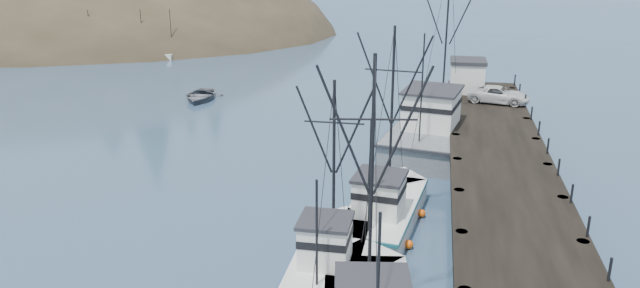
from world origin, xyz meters
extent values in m
cube|color=black|center=(14.00, 16.00, 1.75)|extent=(6.00, 44.00, 0.50)
cylinder|color=black|center=(11.40, 6.00, 1.00)|extent=(0.56, 0.56, 2.00)
cylinder|color=black|center=(16.60, 6.00, 1.00)|extent=(0.56, 0.56, 2.00)
cylinder|color=black|center=(11.40, 11.00, 1.00)|extent=(0.56, 0.56, 2.00)
cylinder|color=black|center=(16.60, 11.00, 1.00)|extent=(0.56, 0.56, 2.00)
cylinder|color=black|center=(11.40, 16.00, 1.00)|extent=(0.56, 0.56, 2.00)
cylinder|color=black|center=(16.60, 16.00, 1.00)|extent=(0.56, 0.56, 2.00)
cylinder|color=black|center=(11.40, 21.00, 1.00)|extent=(0.56, 0.56, 2.00)
cylinder|color=black|center=(16.60, 21.00, 1.00)|extent=(0.56, 0.56, 2.00)
cylinder|color=black|center=(11.40, 26.00, 1.00)|extent=(0.56, 0.56, 2.00)
cylinder|color=black|center=(16.60, 26.00, 1.00)|extent=(0.56, 0.56, 2.00)
cylinder|color=black|center=(11.40, 31.00, 1.00)|extent=(0.56, 0.56, 2.00)
cylinder|color=black|center=(16.60, 31.00, 1.00)|extent=(0.56, 0.56, 2.00)
cylinder|color=black|center=(11.40, 36.00, 1.00)|extent=(0.56, 0.56, 2.00)
cylinder|color=black|center=(16.60, 36.00, 1.00)|extent=(0.56, 0.56, 2.00)
cube|color=beige|center=(-38.00, 56.00, 1.40)|extent=(4.00, 5.00, 2.80)
cube|color=beige|center=(-44.00, 60.00, 1.40)|extent=(4.00, 5.00, 2.80)
cube|color=beige|center=(-34.00, 62.00, 1.40)|extent=(4.00, 5.00, 2.80)
cube|color=silver|center=(-23.52, 54.32, 0.30)|extent=(1.00, 3.50, 0.90)
cylinder|color=black|center=(-23.52, 54.32, 3.20)|extent=(0.08, 0.08, 6.00)
cube|color=silver|center=(-33.04, 51.43, 0.30)|extent=(1.00, 3.50, 0.90)
cylinder|color=black|center=(-33.04, 51.43, 3.20)|extent=(0.08, 0.08, 6.00)
cube|color=silver|center=(-30.51, 63.67, 0.30)|extent=(1.00, 3.50, 0.90)
cylinder|color=black|center=(-30.51, 63.67, 3.20)|extent=(0.08, 0.08, 6.00)
cube|color=silver|center=(-37.33, 54.69, 0.30)|extent=(1.00, 3.50, 0.90)
cylinder|color=black|center=(-37.33, 54.69, 3.20)|extent=(0.08, 0.08, 6.00)
cube|color=silver|center=(-26.15, 61.74, 0.30)|extent=(1.00, 3.50, 0.90)
cylinder|color=black|center=(-26.15, 61.74, 3.20)|extent=(0.08, 0.08, 6.00)
cube|color=silver|center=(-42.04, 49.63, 0.30)|extent=(1.00, 3.50, 0.90)
cylinder|color=black|center=(-42.04, 49.63, 3.20)|extent=(0.08, 0.08, 6.00)
cube|color=silver|center=(-27.04, 53.41, 0.30)|extent=(1.00, 3.50, 0.90)
cylinder|color=black|center=(-27.04, 53.41, 3.20)|extent=(0.08, 0.08, 6.00)
cube|color=silver|center=(7.25, 4.30, 0.45)|extent=(3.48, 3.48, 1.60)
cube|color=#26262B|center=(8.12, -1.29, 3.23)|extent=(3.07, 3.15, 0.16)
cylinder|color=black|center=(7.73, 1.22, 6.02)|extent=(0.14, 0.14, 9.54)
cube|color=silver|center=(5.60, 4.33, 0.45)|extent=(2.98, 7.34, 1.60)
cube|color=silver|center=(5.61, 8.00, 0.45)|extent=(2.96, 2.96, 1.60)
cube|color=navy|center=(5.60, 4.33, 1.15)|extent=(3.04, 7.53, 0.18)
cube|color=silver|center=(5.60, 3.39, 2.20)|extent=(2.07, 2.07, 1.90)
cube|color=#26262B|center=(5.60, 3.39, 3.23)|extent=(2.25, 2.26, 0.16)
cylinder|color=black|center=(5.60, 5.46, 5.05)|extent=(0.14, 0.14, 7.61)
cylinder|color=black|center=(5.59, 1.52, 3.53)|extent=(0.10, 0.10, 4.56)
cube|color=silver|center=(7.51, 10.09, 0.45)|extent=(4.38, 8.95, 1.60)
cube|color=silver|center=(8.06, 14.35, 0.45)|extent=(3.28, 3.28, 1.60)
cube|color=#185863|center=(7.51, 10.09, 1.15)|extent=(4.48, 9.18, 0.18)
cube|color=silver|center=(7.37, 9.00, 2.20)|extent=(2.61, 2.70, 1.90)
cube|color=#26262B|center=(7.37, 9.00, 3.23)|extent=(2.83, 2.95, 0.16)
cylinder|color=black|center=(7.68, 11.40, 5.84)|extent=(0.14, 0.14, 9.18)
cylinder|color=black|center=(7.09, 6.81, 4.00)|extent=(0.10, 0.10, 5.51)
cube|color=slate|center=(10.02, 24.86, 0.75)|extent=(7.53, 14.97, 2.20)
cube|color=slate|center=(11.35, 31.88, 0.75)|extent=(4.88, 4.88, 2.20)
cube|color=black|center=(10.02, 24.86, 1.75)|extent=(7.69, 15.35, 0.18)
cube|color=silver|center=(9.68, 23.06, 3.15)|extent=(4.16, 4.61, 2.60)
cube|color=#26262B|center=(9.68, 23.06, 4.53)|extent=(4.52, 5.02, 0.16)
cylinder|color=black|center=(10.43, 27.02, 7.78)|extent=(0.14, 0.14, 11.86)
cylinder|color=black|center=(9.00, 19.46, 5.41)|extent=(0.10, 0.10, 7.12)
cube|color=silver|center=(12.50, 33.89, 3.25)|extent=(2.80, 3.00, 2.50)
cube|color=#26262B|center=(12.50, 33.89, 4.65)|extent=(3.00, 3.20, 0.30)
imported|color=silver|center=(14.90, 30.27, 2.67)|extent=(5.21, 3.25, 1.34)
imported|color=#52555C|center=(-12.11, 34.26, 0.00)|extent=(4.33, 5.67, 1.10)
camera|label=1|loc=(9.84, -20.26, 14.57)|focal=35.00mm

